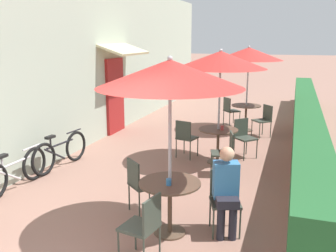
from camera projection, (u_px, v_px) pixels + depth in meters
cafe_facade_wall at (119, 57)px, 10.96m from camera, size 0.98×15.02×4.20m
planter_hedge at (306, 122)px, 9.70m from camera, size 0.60×14.02×1.01m
patio_table_near at (170, 195)px, 5.10m from camera, size 0.84×0.84×0.75m
patio_umbrella_near at (170, 74)px, 4.72m from camera, size 1.90×1.90×2.44m
cafe_chair_near_left at (144, 223)px, 4.43m from camera, size 0.47×0.47×0.87m
cafe_chair_near_right at (224, 196)px, 5.20m from camera, size 0.51×0.51×0.87m
seated_patron_near_right at (226, 188)px, 5.05m from camera, size 0.44×0.48×1.25m
cafe_chair_near_back at (140, 182)px, 5.71m from camera, size 0.56×0.56×0.87m
coffee_cup_near at (169, 182)px, 4.95m from camera, size 0.07×0.07×0.09m
patio_table_mid at (218, 137)px, 8.04m from camera, size 0.84×0.84×0.75m
patio_umbrella_mid at (221, 60)px, 7.66m from camera, size 1.90×1.90×2.44m
cafe_chair_mid_left at (186, 136)px, 8.38m from camera, size 0.48×0.48×0.87m
cafe_chair_mid_right at (226, 150)px, 7.31m from camera, size 0.50×0.50×0.87m
cafe_chair_mid_back at (244, 135)px, 8.46m from camera, size 0.57×0.57×0.87m
coffee_cup_mid at (222, 128)px, 7.92m from camera, size 0.07×0.07×0.09m
patio_table_far at (246, 111)px, 10.86m from camera, size 0.84×0.84×0.75m
patio_umbrella_far at (249, 54)px, 10.48m from camera, size 1.90×1.90×2.44m
cafe_chair_far_left at (230, 109)px, 11.52m from camera, size 0.56×0.56×0.87m
cafe_chair_far_right at (264, 118)px, 10.21m from camera, size 0.56×0.56×0.87m
bicycle_leaning at (15, 172)px, 6.65m from camera, size 0.11×1.65×0.73m
bicycle_second at (60, 152)px, 7.77m from camera, size 0.21×1.68×0.76m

